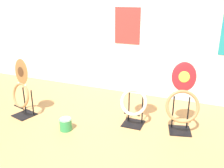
# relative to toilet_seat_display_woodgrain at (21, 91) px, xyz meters

# --- Properties ---
(ground_plane) EXTENTS (14.00, 14.00, 0.00)m
(ground_plane) POSITION_rel_toilet_seat_display_woodgrain_xyz_m (1.17, -0.57, -0.38)
(ground_plane) COLOR #B7844C
(wall_back) EXTENTS (8.00, 0.07, 2.60)m
(wall_back) POSITION_rel_toilet_seat_display_woodgrain_xyz_m (1.17, 1.50, 0.91)
(wall_back) COLOR silver
(wall_back) RESTS_ON ground_plane
(toilet_seat_display_woodgrain) EXTENTS (0.39, 0.34, 0.86)m
(toilet_seat_display_woodgrain) POSITION_rel_toilet_seat_display_woodgrain_xyz_m (0.00, 0.00, 0.00)
(toilet_seat_display_woodgrain) COLOR black
(toilet_seat_display_woodgrain) RESTS_ON ground_plane
(toilet_seat_display_white_plain) EXTENTS (0.37, 0.31, 0.90)m
(toilet_seat_display_white_plain) POSITION_rel_toilet_seat_display_woodgrain_xyz_m (1.58, 0.40, 0.05)
(toilet_seat_display_white_plain) COLOR black
(toilet_seat_display_white_plain) RESTS_ON ground_plane
(toilet_seat_display_crimson_swirl) EXTENTS (0.46, 0.36, 0.91)m
(toilet_seat_display_crimson_swirl) POSITION_rel_toilet_seat_display_woodgrain_xyz_m (2.20, 0.44, 0.05)
(toilet_seat_display_crimson_swirl) COLOR black
(toilet_seat_display_crimson_swirl) RESTS_ON ground_plane
(paint_can) EXTENTS (0.17, 0.17, 0.17)m
(paint_can) POSITION_rel_toilet_seat_display_woodgrain_xyz_m (0.80, -0.12, -0.30)
(paint_can) COLOR #2D8E4C
(paint_can) RESTS_ON ground_plane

